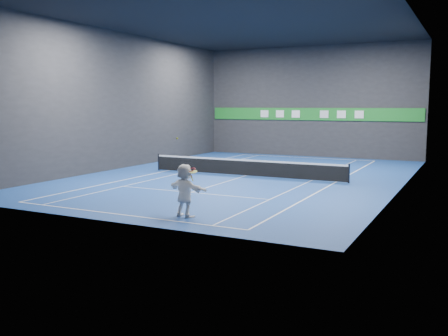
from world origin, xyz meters
The scene contains 20 objects.
ground centered at (0.00, 0.00, 0.00)m, with size 26.00×26.00×0.00m, color navy.
ceiling centered at (0.00, 0.00, 9.00)m, with size 26.00×26.00×0.00m, color black.
wall_back centered at (0.00, 13.00, 4.50)m, with size 18.00×0.10×9.00m, color #28272A.
wall_front centered at (0.00, -13.00, 4.50)m, with size 18.00×0.10×9.00m, color #28272A.
wall_left centered at (-9.00, 0.00, 4.50)m, with size 0.10×26.00×9.00m, color #28272A.
wall_right centered at (9.00, 0.00, 4.50)m, with size 0.10×26.00×9.00m, color #28272A.
baseline_near centered at (0.00, -11.89, 0.00)m, with size 10.98×0.08×0.01m, color white.
baseline_far centered at (0.00, 11.89, 0.00)m, with size 10.98×0.08×0.01m, color white.
sideline_doubles_left centered at (-5.49, 0.00, 0.00)m, with size 0.08×23.78×0.01m, color white.
sideline_doubles_right centered at (5.49, 0.00, 0.00)m, with size 0.08×23.78×0.01m, color white.
sideline_singles_left centered at (-4.11, 0.00, 0.00)m, with size 0.06×23.78×0.01m, color white.
sideline_singles_right centered at (4.11, 0.00, 0.00)m, with size 0.06×23.78×0.01m, color white.
service_line_near centered at (0.00, -6.40, 0.00)m, with size 8.23×0.06×0.01m, color white.
service_line_far centered at (0.00, 6.40, 0.00)m, with size 8.23×0.06×0.01m, color white.
center_service_line centered at (0.00, 0.00, 0.00)m, with size 0.06×12.80×0.01m, color white.
player centered at (2.51, -11.09, 1.01)m, with size 1.88×0.60×2.03m, color white.
tennis_ball centered at (2.18, -11.06, 2.98)m, with size 0.07×0.07×0.07m, color #E6F528.
tennis_net centered at (0.00, 0.00, 0.54)m, with size 12.50×0.10×1.07m.
sponsor_banner centered at (0.00, 12.93, 3.50)m, with size 17.64×0.11×1.00m.
tennis_racket centered at (2.80, -11.05, 1.76)m, with size 0.47×0.37×0.55m.
Camera 1 is at (12.19, -27.03, 4.20)m, focal length 40.00 mm.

